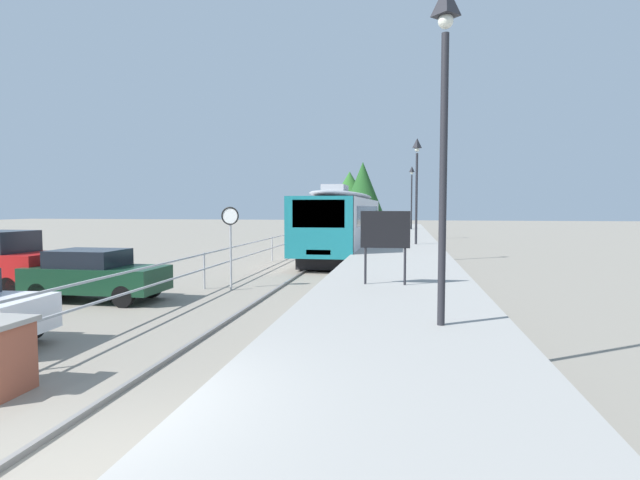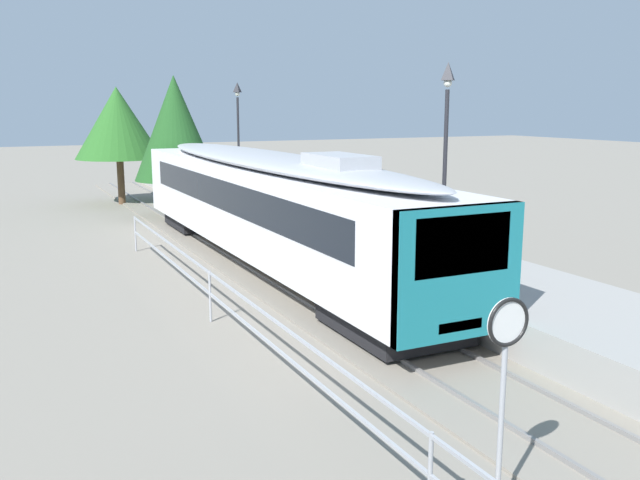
% 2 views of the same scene
% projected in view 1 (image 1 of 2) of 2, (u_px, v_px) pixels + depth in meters
% --- Properties ---
extents(ground_plane, '(160.00, 160.00, 0.00)m').
position_uv_depth(ground_plane, '(282.00, 259.00, 27.09)').
color(ground_plane, gray).
extents(track_rails, '(3.20, 60.00, 0.14)m').
position_uv_depth(track_rails, '(338.00, 260.00, 26.60)').
color(track_rails, gray).
rests_on(track_rails, ground).
extents(commuter_train, '(2.82, 19.93, 3.74)m').
position_uv_depth(commuter_train, '(346.00, 218.00, 30.04)').
color(commuter_train, silver).
rests_on(commuter_train, track_rails).
extents(station_platform, '(3.90, 60.00, 0.90)m').
position_uv_depth(station_platform, '(401.00, 253.00, 26.04)').
color(station_platform, '#999691').
rests_on(station_platform, ground).
extents(platform_lamp_near_end, '(0.34, 0.34, 5.35)m').
position_uv_depth(platform_lamp_near_end, '(445.00, 90.00, 7.92)').
color(platform_lamp_near_end, '#232328').
rests_on(platform_lamp_near_end, station_platform).
extents(platform_lamp_mid_platform, '(0.34, 0.34, 5.35)m').
position_uv_depth(platform_lamp_mid_platform, '(417.00, 171.00, 25.56)').
color(platform_lamp_mid_platform, '#232328').
rests_on(platform_lamp_mid_platform, station_platform).
extents(platform_lamp_far_end, '(0.34, 0.34, 5.35)m').
position_uv_depth(platform_lamp_far_end, '(412.00, 185.00, 43.21)').
color(platform_lamp_far_end, '#232328').
rests_on(platform_lamp_far_end, station_platform).
extents(platform_notice_board, '(1.20, 0.08, 1.80)m').
position_uv_depth(platform_notice_board, '(385.00, 232.00, 12.34)').
color(platform_notice_board, '#232328').
rests_on(platform_notice_board, station_platform).
extents(speed_limit_sign, '(0.61, 0.10, 2.81)m').
position_uv_depth(speed_limit_sign, '(230.00, 227.00, 16.90)').
color(speed_limit_sign, '#9EA0A5').
rests_on(speed_limit_sign, ground).
extents(carpark_fence, '(0.06, 36.06, 1.25)m').
position_uv_depth(carpark_fence, '(204.00, 262.00, 17.24)').
color(carpark_fence, '#9EA0A5').
rests_on(carpark_fence, ground).
extents(parked_hatchback_dark_green, '(4.02, 1.80, 1.53)m').
position_uv_depth(parked_hatchback_dark_green, '(95.00, 275.00, 15.06)').
color(parked_hatchback_dark_green, '#143823').
rests_on(parked_hatchback_dark_green, ground).
extents(tree_behind_carpark, '(3.81, 3.81, 6.44)m').
position_uv_depth(tree_behind_carpark, '(363.00, 191.00, 41.22)').
color(tree_behind_carpark, brown).
rests_on(tree_behind_carpark, ground).
extents(tree_behind_station_far, '(4.43, 4.43, 6.04)m').
position_uv_depth(tree_behind_station_far, '(350.00, 192.00, 46.73)').
color(tree_behind_station_far, brown).
rests_on(tree_behind_station_far, ground).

